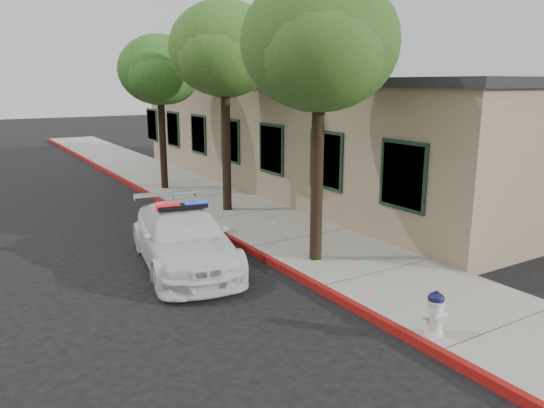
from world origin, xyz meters
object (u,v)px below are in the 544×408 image
at_px(clapboard_building, 320,134).
at_px(street_tree_mid, 224,54).
at_px(fire_hydrant, 435,313).
at_px(street_tree_far, 161,74).
at_px(street_tree_near, 320,50).
at_px(police_car, 183,238).

distance_m(clapboard_building, street_tree_mid, 6.41).
height_order(fire_hydrant, street_tree_far, street_tree_far).
height_order(street_tree_near, street_tree_far, street_tree_near).
relative_size(police_car, street_tree_far, 0.86).
bearing_deg(clapboard_building, street_tree_mid, -157.60).
bearing_deg(street_tree_near, police_car, 149.67).
xyz_separation_m(street_tree_near, street_tree_mid, (0.43, 5.41, 0.17)).
distance_m(fire_hydrant, street_tree_far, 14.34).
relative_size(clapboard_building, street_tree_mid, 3.28).
distance_m(clapboard_building, police_car, 10.44).
height_order(street_tree_near, street_tree_mid, street_tree_mid).
bearing_deg(street_tree_mid, police_car, -128.22).
relative_size(street_tree_mid, street_tree_far, 1.12).
relative_size(police_car, street_tree_mid, 0.77).
bearing_deg(street_tree_near, street_tree_mid, 85.44).
relative_size(fire_hydrant, street_tree_mid, 0.12).
distance_m(street_tree_near, street_tree_far, 9.79).
xyz_separation_m(clapboard_building, street_tree_mid, (-5.32, -2.19, 2.83)).
distance_m(fire_hydrant, street_tree_near, 5.87).
height_order(clapboard_building, fire_hydrant, clapboard_building).
relative_size(clapboard_building, street_tree_near, 3.36).
bearing_deg(fire_hydrant, street_tree_near, 105.06).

